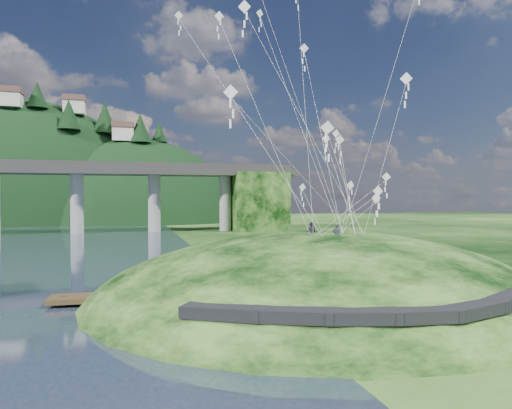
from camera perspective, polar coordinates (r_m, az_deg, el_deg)
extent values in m
plane|color=black|center=(31.37, -4.25, -13.12)|extent=(320.00, 320.00, 0.00)
ellipsoid|color=black|center=(35.92, 8.10, -13.76)|extent=(36.00, 32.00, 13.00)
cube|color=black|center=(22.98, -4.07, -13.16)|extent=(4.32, 3.62, 0.71)
cube|color=black|center=(22.21, 4.63, -13.50)|extent=(4.10, 2.97, 0.61)
cube|color=black|center=(22.52, 12.92, -13.34)|extent=(3.85, 2.37, 0.62)
cube|color=black|center=(23.70, 20.01, -12.75)|extent=(3.62, 1.83, 0.66)
cube|color=black|center=(25.66, 25.33, -11.71)|extent=(3.82, 2.27, 0.68)
cube|color=black|center=(28.31, 28.74, -10.34)|extent=(4.11, 2.97, 0.71)
cylinder|color=gray|center=(100.42, -21.46, 0.28)|extent=(2.60, 2.60, 13.00)
cylinder|color=gray|center=(99.98, -12.59, 0.32)|extent=(2.60, 2.60, 13.00)
cylinder|color=gray|center=(101.92, -3.86, 0.35)|extent=(2.60, 2.60, 13.00)
cube|color=black|center=(103.68, 0.21, 0.36)|extent=(12.00, 11.00, 13.00)
ellipsoid|color=black|center=(160.13, -27.70, -4.00)|extent=(96.00, 68.00, 88.00)
ellipsoid|color=black|center=(148.91, -15.02, -5.84)|extent=(76.00, 56.00, 72.00)
cone|color=black|center=(147.07, -25.68, 12.29)|extent=(5.83, 5.83, 7.67)
cone|color=black|center=(139.83, -22.35, 10.37)|extent=(6.47, 6.47, 8.51)
cone|color=black|center=(145.95, -18.37, 10.25)|extent=(7.13, 7.13, 9.38)
cone|color=black|center=(140.38, -14.29, 9.25)|extent=(6.56, 6.56, 8.63)
cone|color=black|center=(146.12, -11.99, 8.86)|extent=(4.88, 4.88, 6.42)
cube|color=beige|center=(145.95, -28.42, 11.39)|extent=(6.00, 5.00, 4.00)
cube|color=brown|center=(146.46, -28.43, 12.43)|extent=(6.40, 5.40, 1.60)
cube|color=beige|center=(149.12, -21.77, 11.18)|extent=(6.00, 5.00, 4.00)
cube|color=brown|center=(149.63, -21.77, 12.20)|extent=(6.40, 5.40, 1.60)
cube|color=beige|center=(141.05, -16.30, 8.39)|extent=(6.00, 5.00, 4.00)
cube|color=brown|center=(141.43, -16.30, 9.47)|extent=(6.40, 5.40, 1.60)
cube|color=#372816|center=(34.61, -12.72, -11.02)|extent=(14.41, 3.23, 0.36)
cylinder|color=#372816|center=(35.34, -22.89, -11.24)|extent=(0.31, 0.31, 1.02)
cylinder|color=#372816|center=(34.87, -17.85, -11.38)|extent=(0.31, 0.31, 1.02)
cylinder|color=#372816|center=(34.66, -12.72, -11.43)|extent=(0.31, 0.31, 1.02)
cylinder|color=#372816|center=(34.72, -7.56, -11.39)|extent=(0.31, 0.31, 1.02)
cylinder|color=#372816|center=(35.05, -2.46, -11.26)|extent=(0.31, 0.31, 1.02)
imported|color=#272A34|center=(32.72, 10.06, -2.40)|extent=(0.69, 0.63, 1.58)
imported|color=#272A34|center=(34.04, 6.92, -2.13)|extent=(0.99, 0.98, 1.62)
cube|color=white|center=(44.68, 0.48, 22.79)|extent=(0.70, 0.27, 0.72)
cube|color=white|center=(44.49, 0.48, 22.18)|extent=(0.09, 0.07, 0.42)
cube|color=white|center=(44.31, 0.48, 21.56)|extent=(0.09, 0.07, 0.42)
cube|color=white|center=(44.13, 0.48, 20.93)|extent=(0.09, 0.07, 0.42)
cube|color=white|center=(40.28, 10.42, 7.96)|extent=(0.86, 0.31, 0.83)
cube|color=white|center=(40.21, 10.42, 7.11)|extent=(0.11, 0.06, 0.50)
cube|color=white|center=(40.15, 10.42, 6.25)|extent=(0.11, 0.06, 0.50)
cube|color=white|center=(40.10, 10.42, 5.38)|extent=(0.11, 0.06, 0.50)
cube|color=white|center=(36.62, -4.63, 22.43)|extent=(0.70, 0.17, 0.69)
cube|color=white|center=(36.44, -4.63, 21.70)|extent=(0.09, 0.03, 0.40)
cube|color=white|center=(36.27, -4.63, 20.98)|extent=(0.09, 0.03, 0.40)
cube|color=white|center=(36.11, -4.63, 20.24)|extent=(0.09, 0.03, 0.40)
cube|color=white|center=(43.37, 5.83, 2.15)|extent=(0.74, 0.19, 0.75)
cube|color=white|center=(43.36, 5.83, 1.44)|extent=(0.10, 0.06, 0.44)
cube|color=white|center=(43.36, 5.83, 0.74)|extent=(0.10, 0.06, 0.44)
cube|color=white|center=(43.37, 5.83, 0.03)|extent=(0.10, 0.06, 0.44)
cube|color=white|center=(43.68, 15.98, 3.34)|extent=(0.77, 0.34, 0.80)
cube|color=white|center=(43.66, 15.98, 2.59)|extent=(0.11, 0.04, 0.47)
cube|color=white|center=(43.65, 15.97, 1.83)|extent=(0.11, 0.04, 0.47)
cube|color=white|center=(43.65, 15.97, 1.07)|extent=(0.11, 0.04, 0.47)
cube|color=white|center=(42.72, 9.97, 8.72)|extent=(0.75, 0.22, 0.73)
cube|color=white|center=(42.65, 9.97, 8.02)|extent=(0.10, 0.04, 0.43)
cube|color=white|center=(42.59, 9.97, 7.31)|extent=(0.10, 0.04, 0.43)
cube|color=white|center=(42.53, 9.97, 6.61)|extent=(0.10, 0.04, 0.43)
cube|color=white|center=(38.87, 5.15, 24.13)|extent=(0.10, 0.07, 0.45)
cube|color=white|center=(38.66, 5.15, 23.39)|extent=(0.10, 0.07, 0.45)
cube|color=white|center=(35.95, 14.80, 0.77)|extent=(0.83, 0.22, 0.84)
cube|color=white|center=(35.95, 14.80, -0.17)|extent=(0.11, 0.06, 0.49)
cube|color=white|center=(35.97, 14.80, -1.12)|extent=(0.11, 0.06, 0.49)
cube|color=white|center=(36.00, 14.79, -2.06)|extent=(0.11, 0.06, 0.49)
cube|color=white|center=(26.16, -3.19, 13.85)|extent=(0.78, 0.37, 0.83)
cube|color=white|center=(26.04, -3.18, 12.58)|extent=(0.11, 0.04, 0.48)
cube|color=white|center=(25.93, -3.18, 11.30)|extent=(0.11, 0.04, 0.48)
cube|color=white|center=(25.83, -3.18, 10.00)|extent=(0.11, 0.04, 0.48)
cube|color=white|center=(36.30, 19.85, 22.70)|extent=(0.11, 0.05, 0.48)
cube|color=white|center=(39.65, 15.00, 1.61)|extent=(0.89, 0.19, 0.89)
cube|color=white|center=(39.65, 14.99, 0.70)|extent=(0.12, 0.04, 0.52)
cube|color=white|center=(39.66, 14.99, -0.22)|extent=(0.12, 0.04, 0.52)
cube|color=white|center=(39.68, 14.99, -1.13)|extent=(0.12, 0.04, 0.52)
cube|color=white|center=(39.02, 6.03, 18.85)|extent=(0.72, 0.26, 0.73)
cube|color=white|center=(38.86, 6.03, 18.11)|extent=(0.10, 0.02, 0.43)
cube|color=white|center=(38.71, 6.03, 17.36)|extent=(0.10, 0.02, 0.43)
cube|color=white|center=(38.56, 6.03, 16.61)|extent=(0.10, 0.02, 0.43)
cube|color=white|center=(33.68, -1.45, 23.48)|extent=(0.80, 0.41, 0.85)
cube|color=white|center=(33.45, -1.45, 22.51)|extent=(0.11, 0.04, 0.50)
cube|color=white|center=(33.22, -1.45, 21.52)|extent=(0.11, 0.04, 0.50)
cube|color=white|center=(33.01, -1.45, 20.53)|extent=(0.11, 0.04, 0.50)
cube|color=white|center=(29.43, 8.91, 9.46)|extent=(0.87, 0.32, 0.86)
cube|color=white|center=(29.34, 8.91, 8.24)|extent=(0.12, 0.03, 0.51)
cube|color=white|center=(29.27, 8.90, 7.02)|extent=(0.12, 0.03, 0.51)
cube|color=white|center=(29.21, 8.90, 5.80)|extent=(0.12, 0.03, 0.51)
cube|color=white|center=(40.60, -9.63, 22.27)|extent=(0.68, 0.25, 0.66)
cube|color=white|center=(40.42, -9.63, 21.63)|extent=(0.09, 0.04, 0.40)
cube|color=white|center=(40.26, -9.63, 20.98)|extent=(0.09, 0.04, 0.40)
cube|color=white|center=(40.09, -9.62, 20.33)|extent=(0.09, 0.04, 0.40)
cube|color=white|center=(38.26, 11.72, 2.36)|extent=(0.76, 0.28, 0.78)
cube|color=white|center=(38.25, 11.71, 1.52)|extent=(0.10, 0.07, 0.46)
cube|color=white|center=(38.25, 11.71, 0.69)|extent=(0.10, 0.07, 0.46)
cube|color=white|center=(38.26, 11.71, -0.15)|extent=(0.10, 0.07, 0.46)
cube|color=white|center=(36.00, 18.27, 14.72)|extent=(0.81, 0.44, 0.88)
cube|color=white|center=(35.86, 18.27, 13.75)|extent=(0.12, 0.05, 0.51)
cube|color=white|center=(35.73, 18.26, 12.78)|extent=(0.12, 0.05, 0.51)
cube|color=white|center=(35.60, 18.26, 11.79)|extent=(0.12, 0.05, 0.51)
cube|color=white|center=(42.09, 8.75, 8.13)|extent=(0.81, 0.22, 0.80)
cube|color=white|center=(42.02, 8.75, 7.35)|extent=(0.11, 0.05, 0.47)
cube|color=white|center=(41.96, 8.75, 6.58)|extent=(0.11, 0.05, 0.47)
cube|color=white|center=(41.91, 8.75, 5.80)|extent=(0.11, 0.05, 0.47)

